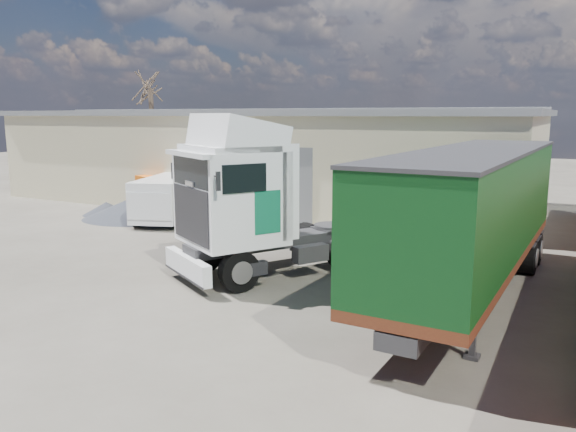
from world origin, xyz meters
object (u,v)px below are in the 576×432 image
at_px(panel_van, 168,199).
at_px(box_trailer, 474,209).
at_px(bare_tree, 150,75).
at_px(tractor_unit, 260,209).
at_px(orange_skip, 163,197).

bearing_deg(panel_van, box_trailer, -38.33).
height_order(bare_tree, tractor_unit, bare_tree).
bearing_deg(bare_tree, orange_skip, -47.26).
height_order(bare_tree, box_trailer, bare_tree).
relative_size(tractor_unit, panel_van, 1.42).
height_order(tractor_unit, box_trailer, tractor_unit).
relative_size(box_trailer, panel_van, 2.26).
distance_m(tractor_unit, panel_van, 10.40).
bearing_deg(panel_van, orange_skip, 116.22).
bearing_deg(tractor_unit, orange_skip, 174.04).
xyz_separation_m(box_trailer, panel_van, (-14.94, 5.13, -1.44)).
bearing_deg(orange_skip, tractor_unit, -13.31).
relative_size(panel_van, orange_skip, 1.57).
distance_m(bare_tree, tractor_unit, 27.33).
xyz_separation_m(box_trailer, orange_skip, (-16.82, 6.97, -1.70)).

